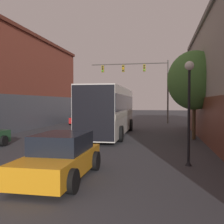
{
  "coord_description": "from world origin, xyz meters",
  "views": [
    {
      "loc": [
        4.98,
        -2.73,
        2.4
      ],
      "look_at": [
        1.62,
        14.62,
        1.76
      ],
      "focal_mm": 42.0,
      "sensor_mm": 36.0,
      "label": 1
    }
  ],
  "objects": [
    {
      "name": "street_lamp",
      "position": [
        5.96,
        7.5,
        2.47
      ],
      "size": [
        0.35,
        0.35,
        3.95
      ],
      "color": "black",
      "rests_on": "ground_plane"
    },
    {
      "name": "lane_center_line",
      "position": [
        0.0,
        16.0,
        0.0
      ],
      "size": [
        0.14,
        44.0,
        0.01
      ],
      "color": "silver",
      "rests_on": "ground_plane"
    },
    {
      "name": "bus",
      "position": [
        1.16,
        16.01,
        1.92
      ],
      "size": [
        2.95,
        10.22,
        3.42
      ],
      "rotation": [
        0.0,
        0.0,
        1.59
      ],
      "color": "silver",
      "rests_on": "ground_plane"
    },
    {
      "name": "street_tree_near",
      "position": [
        6.99,
        14.98,
        3.83
      ],
      "size": [
        3.48,
        3.13,
        5.76
      ],
      "color": "#4C3823",
      "rests_on": "ground_plane"
    },
    {
      "name": "parked_car_left_far",
      "position": [
        -4.01,
        25.46,
        0.62
      ],
      "size": [
        2.42,
        4.82,
        1.27
      ],
      "rotation": [
        0.0,
        0.0,
        1.68
      ],
      "color": "red",
      "rests_on": "ground_plane"
    },
    {
      "name": "traffic_signal_gantry",
      "position": [
        2.63,
        27.99,
        5.4
      ],
      "size": [
        9.11,
        0.36,
        7.24
      ],
      "color": "#514C47",
      "rests_on": "ground_plane"
    },
    {
      "name": "hatchback_foreground",
      "position": [
        1.82,
        5.02,
        0.67
      ],
      "size": [
        1.92,
        3.95,
        1.41
      ],
      "rotation": [
        0.0,
        0.0,
        1.57
      ],
      "color": "orange",
      "rests_on": "ground_plane"
    },
    {
      "name": "parked_car_left_near",
      "position": [
        -4.42,
        30.94,
        0.61
      ],
      "size": [
        2.11,
        4.15,
        1.26
      ],
      "rotation": [
        0.0,
        0.0,
        1.57
      ],
      "color": "silver",
      "rests_on": "ground_plane"
    }
  ]
}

